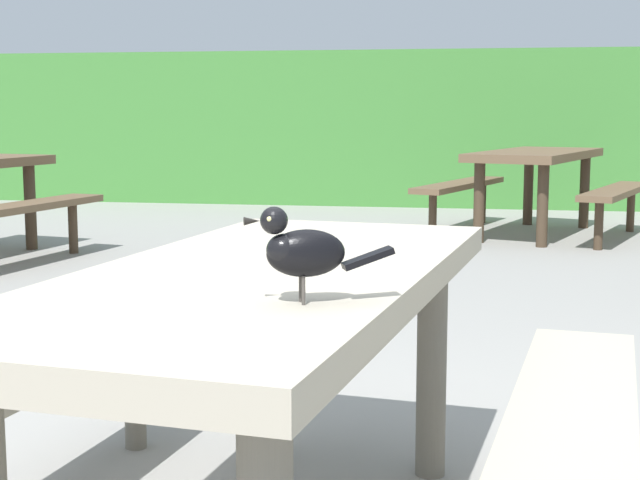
% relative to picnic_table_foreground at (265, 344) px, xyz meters
% --- Properties ---
extents(hedge_wall, '(28.00, 1.32, 1.75)m').
position_rel_picnic_table_foreground_xyz_m(hedge_wall, '(-0.13, 9.17, 0.32)').
color(hedge_wall, '#428438').
rests_on(hedge_wall, ground).
extents(picnic_table_foreground, '(1.88, 1.91, 0.74)m').
position_rel_picnic_table_foreground_xyz_m(picnic_table_foreground, '(0.00, 0.00, 0.00)').
color(picnic_table_foreground, '#B2A893').
rests_on(picnic_table_foreground, ground).
extents(bird_grackle, '(0.27, 0.14, 0.18)m').
position_rel_picnic_table_foreground_xyz_m(bird_grackle, '(0.17, -0.40, 0.29)').
color(bird_grackle, black).
rests_on(bird_grackle, picnic_table_foreground).
extents(picnic_table_far_centre, '(2.14, 2.16, 0.74)m').
position_rel_picnic_table_foreground_xyz_m(picnic_table_far_centre, '(0.91, 6.38, 0.00)').
color(picnic_table_far_centre, brown).
rests_on(picnic_table_far_centre, ground).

